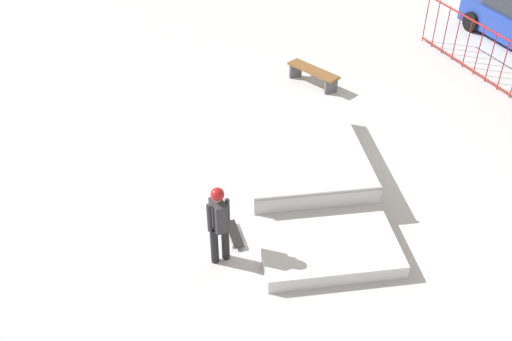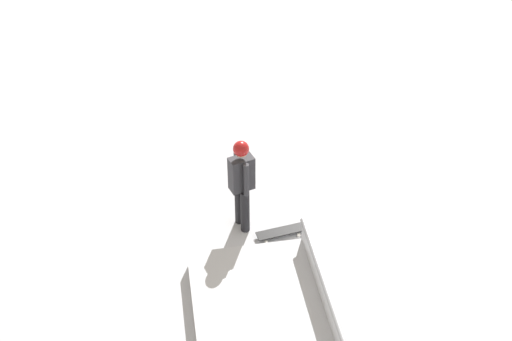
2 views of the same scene
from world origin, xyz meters
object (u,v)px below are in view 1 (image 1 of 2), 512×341
(skate_ramp, at_px, (304,170))
(skateboard, at_px, (235,234))
(park_bench, at_px, (313,73))
(skater, at_px, (219,220))

(skate_ramp, height_order, skateboard, skate_ramp)
(skateboard, bearing_deg, park_bench, -33.89)
(skater, bearing_deg, park_bench, -43.18)
(skater, bearing_deg, skateboard, -46.52)
(skateboard, distance_m, park_bench, 6.50)
(skater, relative_size, park_bench, 1.07)
(park_bench, bearing_deg, skate_ramp, -26.97)
(skater, bearing_deg, skate_ramp, -60.45)
(skater, relative_size, skateboard, 2.12)
(skate_ramp, bearing_deg, park_bench, 165.01)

